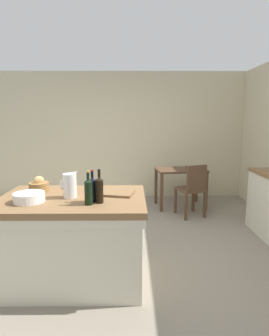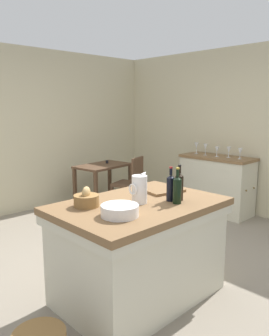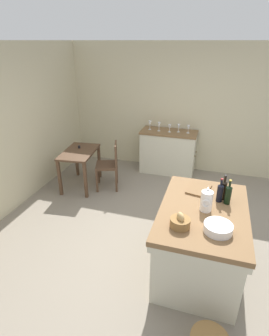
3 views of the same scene
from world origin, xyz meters
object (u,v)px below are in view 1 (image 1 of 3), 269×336
wash_bowl (29,197)px  wine_bottle_green (88,191)px  island_table (74,235)px  wooden_chair (192,188)px  bread_basket (39,186)px  wine_bottle_amber (92,189)px  writing_desk (180,175)px  pitcher (70,185)px  wine_bottle_dark (99,189)px  cutting_board (116,193)px

wash_bowl → wine_bottle_green: wine_bottle_green is taller
island_table → wooden_chair: (1.60, 1.80, 0.02)m
bread_basket → wine_bottle_amber: size_ratio=0.69×
wine_bottle_amber → wooden_chair: bearing=54.9°
writing_desk → pitcher: bearing=-122.4°
pitcher → bread_basket: bearing=148.9°
island_table → wine_bottle_dark: 0.64m
island_table → wine_bottle_amber: (0.23, -0.15, 0.52)m
pitcher → wooden_chair: bearing=48.4°
writing_desk → wooden_chair: size_ratio=1.06×
writing_desk → wine_bottle_dark: size_ratio=3.05×
island_table → bread_basket: bread_basket is taller
writing_desk → wine_bottle_green: (-1.30, -2.62, 0.39)m
wine_bottle_green → wine_bottle_amber: bearing=75.7°
wash_bowl → wine_bottle_amber: wine_bottle_amber is taller
wash_bowl → wine_bottle_amber: (0.59, 0.00, 0.08)m
pitcher → bread_basket: size_ratio=1.35×
wine_bottle_amber → writing_desk: bearing=63.2°
writing_desk → cutting_board: 2.53m
wooden_chair → pitcher: bearing=-131.6°
writing_desk → bread_basket: 2.89m
wooden_chair → cutting_board: size_ratio=2.60×
wooden_chair → pitcher: (-1.62, -1.82, 0.50)m
wine_bottle_dark → wine_bottle_green: 0.11m
writing_desk → pitcher: (-1.52, -2.39, 0.39)m
wash_bowl → writing_desk: bearing=53.6°
wooden_chair → wine_bottle_amber: 2.44m
pitcher → wine_bottle_dark: bearing=-29.6°
pitcher → wash_bowl: pitcher is taller
bread_basket → wash_bowl: bearing=-84.9°
pitcher → cutting_board: (0.44, 0.11, -0.11)m
island_table → pitcher: bearing=-134.8°
wine_bottle_green → wooden_chair: bearing=55.7°
wash_bowl → cutting_board: (0.79, 0.25, -0.03)m
wooden_chair → cutting_board: 2.11m
island_table → writing_desk: island_table is taller
island_table → cutting_board: cutting_board is taller
island_table → writing_desk: 2.81m
cutting_board → wine_bottle_dark: size_ratio=1.11×
wooden_chair → wine_bottle_dark: (-1.31, -2.00, 0.50)m
cutting_board → wine_bottle_dark: bearing=-114.4°
wooden_chair → wash_bowl: 2.81m
island_table → wine_bottle_dark: size_ratio=4.59×
bread_basket → wine_bottle_amber: bearing=-30.6°
bread_basket → cutting_board: 0.83m
writing_desk → wooden_chair: (0.10, -0.57, -0.11)m
bread_basket → wine_bottle_dark: (0.69, -0.41, 0.07)m
writing_desk → pitcher: pitcher is taller
writing_desk → bread_basket: bearing=-131.3°
cutting_board → wine_bottle_green: size_ratio=1.13×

